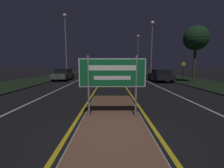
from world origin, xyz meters
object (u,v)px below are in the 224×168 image
at_px(streetlight_right_far, 138,47).
at_px(warning_sign, 183,69).
at_px(car_receding_2, 136,70).
at_px(car_approaching_1, 98,71).
at_px(car_receding_0, 160,75).
at_px(car_receding_1, 125,71).
at_px(streetlight_right_near, 152,39).
at_px(car_receding_3, 119,69).
at_px(car_approaching_0, 63,74).
at_px(highway_sign, 112,75).
at_px(streetlight_left_near, 66,38).

distance_m(streetlight_right_far, warning_sign, 18.12).
height_order(car_receding_2, car_approaching_1, car_approaching_1).
bearing_deg(car_receding_2, car_receding_0, -90.54).
bearing_deg(car_receding_1, streetlight_right_far, 66.21).
bearing_deg(warning_sign, streetlight_right_far, 98.82).
distance_m(streetlight_right_near, car_receding_3, 25.35).
xyz_separation_m(car_receding_2, warning_sign, (3.17, -16.68, 0.71)).
relative_size(streetlight_right_near, streetlight_right_far, 0.97).
height_order(streetlight_right_far, warning_sign, streetlight_right_far).
distance_m(car_receding_3, car_approaching_0, 30.59).
xyz_separation_m(car_receding_2, car_approaching_0, (-11.90, -16.49, 0.01)).
xyz_separation_m(car_receding_3, car_approaching_1, (-5.15, -16.49, 0.01)).
xyz_separation_m(highway_sign, streetlight_left_near, (-6.24, 15.95, 4.01)).
bearing_deg(streetlight_left_near, car_receding_3, 72.33).
height_order(car_receding_0, warning_sign, warning_sign).
distance_m(streetlight_left_near, car_receding_3, 28.95).
distance_m(highway_sign, car_receding_3, 43.22).
xyz_separation_m(streetlight_right_far, warning_sign, (2.68, -17.29, -4.71)).
distance_m(car_receding_1, car_approaching_0, 12.32).
xyz_separation_m(car_receding_3, car_approaching_0, (-8.48, -29.39, 0.00)).
xyz_separation_m(car_receding_0, car_receding_3, (-3.25, 31.04, -0.01)).
bearing_deg(streetlight_right_far, car_receding_0, -92.01).
distance_m(streetlight_right_far, car_receding_2, 5.47).
height_order(highway_sign, streetlight_right_near, streetlight_right_near).
bearing_deg(car_receding_0, car_receding_1, 106.28).
relative_size(streetlight_left_near, car_receding_1, 2.04).
height_order(streetlight_right_near, car_receding_0, streetlight_right_near).
xyz_separation_m(streetlight_left_near, car_receding_1, (8.87, 6.54, -4.86)).
bearing_deg(streetlight_right_near, car_receding_2, 92.29).
xyz_separation_m(streetlight_left_near, streetlight_right_near, (12.54, 2.68, 0.35)).
height_order(car_receding_0, car_receding_3, car_receding_0).
relative_size(car_approaching_0, car_approaching_1, 0.87).
bearing_deg(streetlight_right_far, car_approaching_0, -125.91).
bearing_deg(car_approaching_1, streetlight_right_near, -41.58).
bearing_deg(highway_sign, car_approaching_1, 95.86).
relative_size(streetlight_right_near, warning_sign, 3.79).
height_order(car_receding_0, car_receding_1, car_receding_0).
relative_size(streetlight_right_near, car_receding_3, 1.98).
xyz_separation_m(car_receding_1, car_approaching_1, (-5.37, 4.16, 0.03)).
bearing_deg(highway_sign, streetlight_right_far, 78.42).
bearing_deg(car_receding_3, streetlight_right_far, -72.37).
relative_size(car_receding_2, warning_sign, 2.13).
bearing_deg(car_approaching_1, highway_sign, -84.14).
bearing_deg(car_receding_2, warning_sign, -79.24).
xyz_separation_m(streetlight_left_near, car_receding_3, (8.66, 27.20, -4.84)).
distance_m(streetlight_right_far, car_receding_0, 19.53).
relative_size(streetlight_left_near, car_receding_3, 2.02).
bearing_deg(streetlight_right_near, car_receding_0, -95.56).
bearing_deg(streetlight_right_far, car_receding_3, 107.63).
distance_m(highway_sign, car_receding_0, 13.39).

